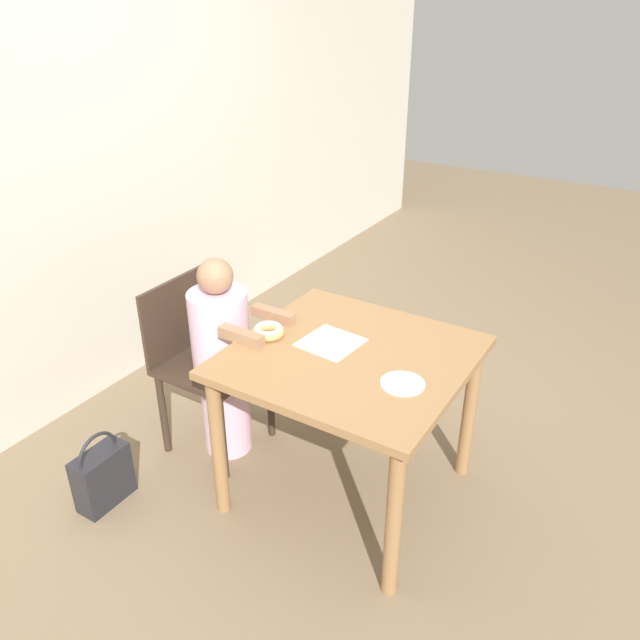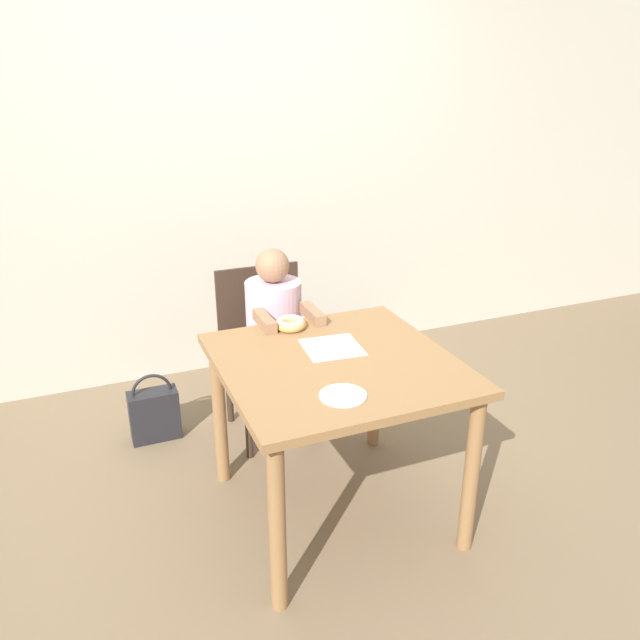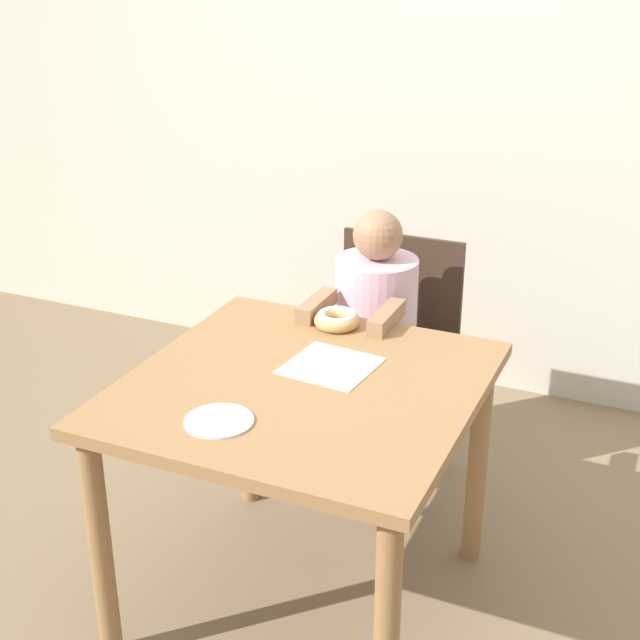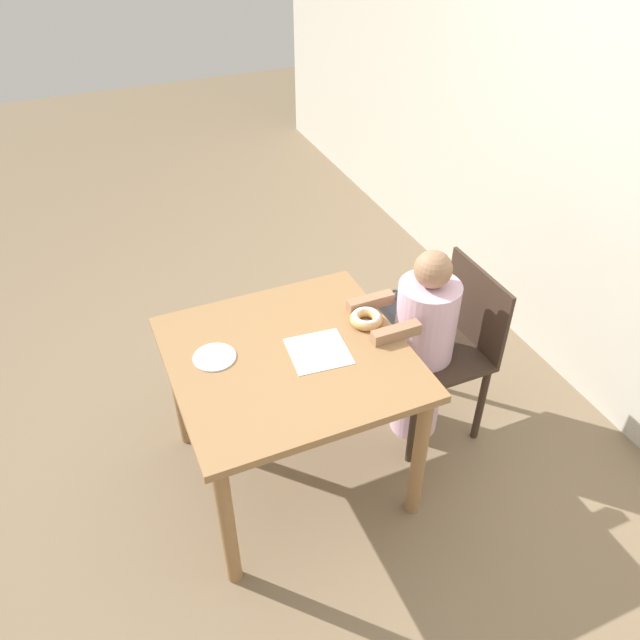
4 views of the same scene
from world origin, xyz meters
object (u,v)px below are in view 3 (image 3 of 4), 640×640
Objects in this scene: chair at (386,353)px; handbag at (254,390)px; donut at (337,319)px; child_figure at (374,358)px.

chair is 2.32× the size of handbag.
chair reaches higher than donut.
child_figure is 7.33× the size of donut.
chair is 0.13m from child_figure.
child_figure reaches higher than chair.
child_figure reaches higher than handbag.
donut is (-0.02, -0.41, 0.29)m from chair.
donut is at bearing -41.92° from handbag.
child_figure is 0.38m from donut.
donut is at bearing -93.60° from child_figure.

